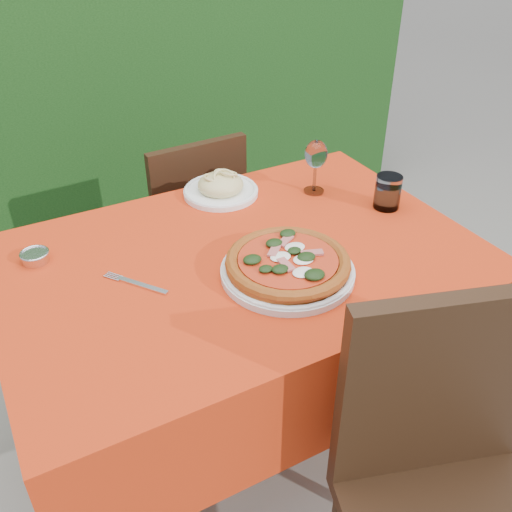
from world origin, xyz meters
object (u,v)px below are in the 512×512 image
chair_near (448,484)px  pasta_plate (221,188)px  wine_glass (316,156)px  pizza_plate (288,265)px  water_glass (388,193)px  chair_far (192,221)px  fork (142,285)px  steel_ramekin (35,257)px

chair_near → pasta_plate: size_ratio=4.08×
chair_near → wine_glass: 0.99m
pizza_plate → pasta_plate: 0.47m
pasta_plate → water_glass: water_glass is taller
chair_far → water_glass: bearing=118.1°
fork → steel_ramekin: steel_ramekin is taller
pizza_plate → fork: pizza_plate is taller
pasta_plate → water_glass: 0.51m
chair_near → pizza_plate: chair_near is taller
chair_near → pasta_plate: chair_near is taller
chair_far → wine_glass: 0.66m
pizza_plate → wine_glass: (0.31, 0.35, 0.09)m
chair_near → steel_ramekin: bearing=141.2°
pasta_plate → wine_glass: (0.27, -0.13, 0.10)m
chair_far → water_glass: 0.82m
chair_near → water_glass: 0.85m
chair_near → steel_ramekin: chair_near is taller
fork → steel_ramekin: size_ratio=2.83×
pizza_plate → water_glass: (0.44, 0.16, 0.02)m
chair_far → fork: (-0.40, -0.68, 0.28)m
water_glass → steel_ramekin: size_ratio=1.48×
pizza_plate → water_glass: size_ratio=3.82×
pizza_plate → steel_ramekin: (-0.55, 0.36, -0.02)m
wine_glass → steel_ramekin: bearing=178.7°
pasta_plate → steel_ramekin: 0.60m
chair_near → chair_far: chair_near is taller
chair_near → wine_glass: (0.25, 0.90, 0.32)m
pasta_plate → wine_glass: bearing=-25.2°
chair_far → pizza_plate: chair_far is taller
chair_far → fork: size_ratio=4.20×
pasta_plate → steel_ramekin: pasta_plate is taller
pasta_plate → steel_ramekin: size_ratio=3.38×
chair_near → chair_far: (0.00, 1.36, -0.08)m
pasta_plate → water_glass: bearing=-37.7°
water_glass → fork: (-0.78, -0.03, -0.04)m
water_glass → fork: 0.78m
chair_near → water_glass: bearing=79.4°
wine_glass → pasta_plate: bearing=154.8°
pasta_plate → water_glass: (0.40, -0.31, 0.02)m
pasta_plate → wine_glass: 0.31m
pasta_plate → fork: 0.51m
chair_near → wine_glass: chair_near is taller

